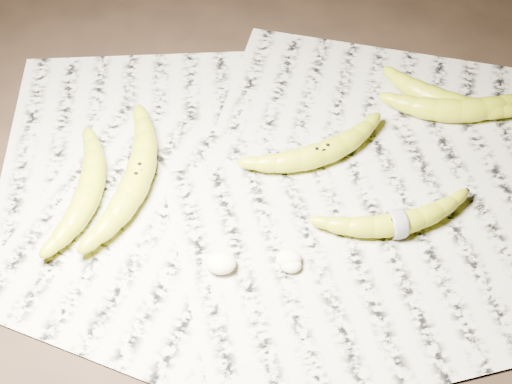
{
  "coord_description": "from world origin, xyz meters",
  "views": [
    {
      "loc": [
        -0.05,
        -0.6,
        0.79
      ],
      "look_at": [
        -0.03,
        -0.0,
        0.05
      ],
      "focal_mm": 50.0,
      "sensor_mm": 36.0,
      "label": 1
    }
  ],
  "objects_px": {
    "banana_center": "(321,152)",
    "banana_upper_a": "(460,109)",
    "banana_left_a": "(138,176)",
    "banana_taped": "(397,222)",
    "banana_left_b": "(89,189)",
    "banana_upper_b": "(444,100)"
  },
  "relations": [
    {
      "from": "banana_left_b",
      "to": "banana_upper_a",
      "type": "distance_m",
      "value": 0.56
    },
    {
      "from": "banana_left_b",
      "to": "banana_center",
      "type": "height_order",
      "value": "banana_left_b"
    },
    {
      "from": "banana_taped",
      "to": "banana_upper_a",
      "type": "height_order",
      "value": "banana_upper_a"
    },
    {
      "from": "banana_center",
      "to": "banana_upper_b",
      "type": "relative_size",
      "value": 1.08
    },
    {
      "from": "banana_left_b",
      "to": "banana_center",
      "type": "xyz_separation_m",
      "value": [
        0.33,
        0.06,
        -0.0
      ]
    },
    {
      "from": "banana_left_b",
      "to": "banana_taped",
      "type": "distance_m",
      "value": 0.42
    },
    {
      "from": "banana_upper_a",
      "to": "banana_upper_b",
      "type": "relative_size",
      "value": 1.09
    },
    {
      "from": "banana_taped",
      "to": "banana_upper_b",
      "type": "xyz_separation_m",
      "value": [
        0.11,
        0.23,
        0.0
      ]
    },
    {
      "from": "banana_left_a",
      "to": "banana_left_b",
      "type": "height_order",
      "value": "banana_left_a"
    },
    {
      "from": "banana_upper_b",
      "to": "banana_left_b",
      "type": "bearing_deg",
      "value": -134.41
    },
    {
      "from": "banana_left_b",
      "to": "banana_upper_b",
      "type": "height_order",
      "value": "same"
    },
    {
      "from": "banana_center",
      "to": "banana_upper_a",
      "type": "relative_size",
      "value": 1.0
    },
    {
      "from": "banana_left_b",
      "to": "banana_upper_b",
      "type": "bearing_deg",
      "value": -64.51
    },
    {
      "from": "banana_center",
      "to": "banana_taped",
      "type": "height_order",
      "value": "banana_center"
    },
    {
      "from": "banana_left_b",
      "to": "banana_center",
      "type": "relative_size",
      "value": 0.98
    },
    {
      "from": "banana_center",
      "to": "banana_upper_b",
      "type": "height_order",
      "value": "same"
    },
    {
      "from": "banana_center",
      "to": "banana_upper_a",
      "type": "xyz_separation_m",
      "value": [
        0.22,
        0.08,
        0.0
      ]
    },
    {
      "from": "banana_center",
      "to": "banana_upper_b",
      "type": "bearing_deg",
      "value": 4.48
    },
    {
      "from": "banana_center",
      "to": "banana_upper_a",
      "type": "distance_m",
      "value": 0.23
    },
    {
      "from": "banana_upper_a",
      "to": "banana_left_b",
      "type": "bearing_deg",
      "value": -164.53
    },
    {
      "from": "banana_center",
      "to": "banana_left_a",
      "type": "bearing_deg",
      "value": 165.85
    },
    {
      "from": "banana_left_a",
      "to": "banana_taped",
      "type": "xyz_separation_m",
      "value": [
        0.35,
        -0.09,
        -0.0
      ]
    }
  ]
}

